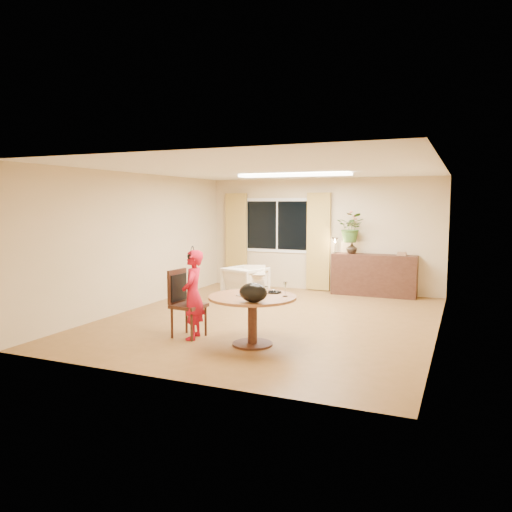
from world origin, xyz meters
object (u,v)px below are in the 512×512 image
at_px(armchair, 246,283).
at_px(sideboard, 374,275).
at_px(dining_table, 252,306).
at_px(dining_chair, 189,304).
at_px(child, 193,295).

height_order(armchair, sideboard, sideboard).
height_order(dining_table, dining_chair, dining_chair).
distance_m(armchair, sideboard, 2.85).
bearing_deg(dining_table, child, -178.31).
relative_size(dining_table, sideboard, 0.69).
xyz_separation_m(dining_chair, sideboard, (1.98, 4.57, -0.06)).
distance_m(dining_table, child, 0.96).
bearing_deg(armchair, dining_chair, 115.03).
height_order(dining_table, child, child).
xyz_separation_m(dining_table, armchair, (-1.48, 3.06, -0.21)).
bearing_deg(armchair, child, 116.80).
bearing_deg(dining_chair, dining_table, 4.65).
relative_size(dining_table, dining_chair, 1.22).
height_order(dining_table, sideboard, sideboard).
height_order(child, armchair, child).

